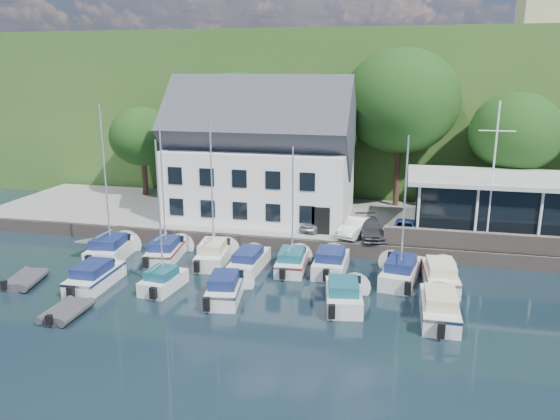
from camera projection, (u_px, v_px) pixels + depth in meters
The scene contains 34 objects.
ground at pixel (311, 327), 27.24m from camera, with size 180.00×180.00×0.00m, color black.
quay at pixel (349, 223), 43.61m from camera, with size 60.00×13.00×1.00m, color gray.
quay_face at pixel (339, 249), 37.49m from camera, with size 60.00×0.30×1.00m, color #63574F.
hillside at pixel (381, 98), 83.67m from camera, with size 160.00×75.00×16.00m, color #2E5821.
field_patch at pixel (436, 45), 87.40m from camera, with size 50.00×30.00×0.30m, color #4C5C2E.
harbor_building at pixel (260, 162), 42.97m from camera, with size 14.40×8.20×8.70m, color white, non-canonical shape.
club_pavilion at pixel (501, 205), 39.16m from camera, with size 13.20×7.20×4.10m, color black, non-canonical shape.
seawall at pixel (526, 244), 34.97m from camera, with size 18.00×0.50×1.20m, color #63574F.
gangway at pixel (107, 248), 39.32m from camera, with size 1.20×6.00×1.40m, color silver, non-canonical shape.
car_silver at pixel (315, 222), 40.21m from camera, with size 1.35×3.36×1.14m, color #A0A1A5.
car_white at pixel (356, 227), 38.70m from camera, with size 1.37×3.93×1.30m, color silver.
car_dgrey at pixel (370, 228), 38.48m from camera, with size 1.75×4.31×1.25m, color #323137.
car_blue at pixel (405, 229), 38.32m from camera, with size 1.43×3.62×1.24m, color #2F5291.
flagpole at pixel (493, 174), 35.91m from camera, with size 2.29×0.20×9.53m, color white, non-canonical shape.
tree_0 at pixel (143, 152), 50.23m from camera, with size 5.99×5.99×8.18m, color #13330F, non-canonical shape.
tree_1 at pixel (235, 136), 48.90m from camera, with size 8.26×8.26×11.29m, color #13330F, non-canonical shape.
tree_2 at pixel (316, 145), 46.89m from camera, with size 7.54×7.54×10.30m, color #13330F, non-canonical shape.
tree_3 at pixel (399, 128), 45.79m from camera, with size 9.71×9.71×13.27m, color #13330F, non-canonical shape.
tree_4 at pixel (513, 154), 43.40m from camera, with size 7.18×7.18×9.81m, color #13330F, non-canonical shape.
boat_r1_0 at pixel (106, 189), 36.00m from camera, with size 2.31×6.20×9.56m, color silver, non-canonical shape.
boat_r1_1 at pixel (163, 196), 35.96m from camera, with size 2.00×6.25×8.75m, color silver, non-canonical shape.
boat_r1_2 at pixel (212, 194), 35.08m from camera, with size 1.94×6.19×9.44m, color silver, non-canonical shape.
boat_r1_3 at pixel (249, 259), 34.96m from camera, with size 1.80×6.40×1.39m, color silver, non-canonical shape.
boat_r1_4 at pixel (293, 206), 34.08m from camera, with size 1.90×5.88×8.33m, color silver, non-canonical shape.
boat_r1_5 at pixel (331, 260), 34.54m from camera, with size 2.13×5.70×1.54m, color silver, non-canonical shape.
boat_r1_6 at pixel (405, 206), 32.01m from camera, with size 1.97×6.70×9.46m, color silver, non-canonical shape.
boat_r1_7 at pixel (440, 273), 32.38m from camera, with size 1.97×6.62×1.54m, color silver, non-canonical shape.
boat_r2_0 at pixel (95, 274), 32.20m from camera, with size 1.98×6.25×1.50m, color silver, non-canonical shape.
boat_r2_1 at pixel (160, 222), 30.89m from camera, with size 1.77×4.60×8.25m, color silver, non-canonical shape.
boat_r2_2 at pixel (225, 286), 30.42m from camera, with size 1.86×5.57×1.53m, color silver, non-canonical shape.
boat_r2_3 at pixel (344, 292), 29.58m from camera, with size 2.04×5.65×1.52m, color silver, non-canonical shape.
boat_r2_4 at pixel (440, 304), 28.00m from camera, with size 1.99×6.64×1.58m, color silver, non-canonical shape.
dinghy_0 at pixel (25, 278), 32.64m from camera, with size 1.86×3.10×0.72m, color #35353A, non-canonical shape.
dinghy_1 at pixel (66, 310), 28.40m from camera, with size 1.79×2.99×0.70m, color #35353A, non-canonical shape.
Camera 1 is at (4.09, -24.59, 12.56)m, focal length 35.00 mm.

